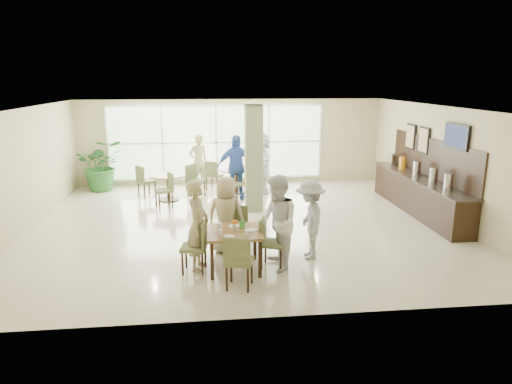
{
  "coord_description": "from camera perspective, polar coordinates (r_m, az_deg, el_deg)",
  "views": [
    {
      "loc": [
        -0.82,
        -10.57,
        3.45
      ],
      "look_at": [
        0.2,
        -1.2,
        1.1
      ],
      "focal_mm": 32.0,
      "sensor_mm": 36.0,
      "label": 1
    }
  ],
  "objects": [
    {
      "name": "tabletop_clutter",
      "position": [
        8.31,
        -2.74,
        -4.55
      ],
      "size": [
        0.73,
        0.78,
        0.21
      ],
      "color": "white",
      "rests_on": "main_table"
    },
    {
      "name": "wall_tv",
      "position": [
        11.59,
        23.78,
        6.38
      ],
      "size": [
        0.06,
        1.0,
        0.58
      ],
      "color": "black",
      "rests_on": "ground"
    },
    {
      "name": "potted_plant",
      "position": [
        15.16,
        -18.74,
        3.23
      ],
      "size": [
        1.78,
        1.78,
        1.62
      ],
      "primitive_type": "imported",
      "rotation": [
        0.0,
        0.0,
        0.25
      ],
      "color": "#276327",
      "rests_on": "ground"
    },
    {
      "name": "teen_standing",
      "position": [
        8.94,
        6.75,
        -3.45
      ],
      "size": [
        0.65,
        1.05,
        1.57
      ],
      "primitive_type": "imported",
      "rotation": [
        0.0,
        0.0,
        -1.64
      ],
      "color": "#A2A1A4",
      "rests_on": "ground"
    },
    {
      "name": "teen_right",
      "position": [
        8.36,
        2.66,
        -3.89
      ],
      "size": [
        0.76,
        0.93,
        1.77
      ],
      "primitive_type": "imported",
      "rotation": [
        0.0,
        0.0,
        -1.47
      ],
      "color": "white",
      "rests_on": "ground"
    },
    {
      "name": "round_table_right",
      "position": [
        14.12,
        -2.43,
        2.23
      ],
      "size": [
        1.09,
        1.09,
        0.75
      ],
      "color": "brown",
      "rests_on": "ground"
    },
    {
      "name": "adult_standing",
      "position": [
        14.69,
        -7.2,
        3.82
      ],
      "size": [
        0.76,
        0.65,
        1.76
      ],
      "primitive_type": "imported",
      "rotation": [
        0.0,
        0.0,
        3.58
      ],
      "color": "tan",
      "rests_on": "ground"
    },
    {
      "name": "chairs_main_table",
      "position": [
        8.46,
        -2.58,
        -6.62
      ],
      "size": [
        2.01,
        2.12,
        0.95
      ],
      "color": "#5A6638",
      "rests_on": "ground"
    },
    {
      "name": "chairs_table_right",
      "position": [
        14.11,
        -2.31,
        1.83
      ],
      "size": [
        1.99,
        1.91,
        0.95
      ],
      "color": "#5A6638",
      "rests_on": "ground"
    },
    {
      "name": "adult_a",
      "position": [
        13.33,
        -2.56,
        3.15
      ],
      "size": [
        1.17,
        0.75,
        1.88
      ],
      "primitive_type": "imported",
      "rotation": [
        0.0,
        0.0,
        0.11
      ],
      "color": "#3A60B0",
      "rests_on": "ground"
    },
    {
      "name": "main_table",
      "position": [
        8.39,
        -2.72,
        -5.42
      ],
      "size": [
        1.0,
        1.0,
        0.75
      ],
      "color": "brown",
      "rests_on": "ground"
    },
    {
      "name": "window_bank",
      "position": [
        15.17,
        -4.99,
        6.19
      ],
      "size": [
        7.0,
        0.04,
        7.0
      ],
      "color": "silver",
      "rests_on": "ground"
    },
    {
      "name": "teen_left",
      "position": [
        8.42,
        -7.28,
        -4.17
      ],
      "size": [
        0.52,
        0.68,
        1.68
      ],
      "primitive_type": "imported",
      "rotation": [
        0.0,
        0.0,
        1.36
      ],
      "color": "tan",
      "rests_on": "ground"
    },
    {
      "name": "framed_art_a",
      "position": [
        13.03,
        20.23,
        6.09
      ],
      "size": [
        0.05,
        0.55,
        0.7
      ],
      "color": "black",
      "rests_on": "ground"
    },
    {
      "name": "buffet_counter",
      "position": [
        12.71,
        19.71,
        -0.01
      ],
      "size": [
        0.64,
        4.7,
        1.95
      ],
      "color": "black",
      "rests_on": "ground"
    },
    {
      "name": "ground",
      "position": [
        11.15,
        -1.7,
        -4.03
      ],
      "size": [
        10.0,
        10.0,
        0.0
      ],
      "primitive_type": "plane",
      "color": "beige",
      "rests_on": "ground"
    },
    {
      "name": "chairs_table_left",
      "position": [
        13.47,
        -10.84,
        1.0
      ],
      "size": [
        2.11,
        1.85,
        0.95
      ],
      "color": "#5A6638",
      "rests_on": "ground"
    },
    {
      "name": "teen_far",
      "position": [
        9.17,
        -3.77,
        -2.9
      ],
      "size": [
        0.87,
        0.66,
        1.58
      ],
      "primitive_type": "imported",
      "rotation": [
        0.0,
        0.0,
        2.8
      ],
      "color": "tan",
      "rests_on": "ground"
    },
    {
      "name": "room_shell",
      "position": [
        10.74,
        -1.76,
        4.64
      ],
      "size": [
        10.0,
        10.0,
        10.0
      ],
      "color": "white",
      "rests_on": "ground"
    },
    {
      "name": "column",
      "position": [
        12.01,
        -0.3,
        4.18
      ],
      "size": [
        0.45,
        0.45,
        2.8
      ],
      "primitive_type": "cube",
      "color": "#7C815A",
      "rests_on": "ground"
    },
    {
      "name": "framed_art_b",
      "position": [
        13.74,
        18.76,
        6.58
      ],
      "size": [
        0.05,
        0.55,
        0.7
      ],
      "color": "black",
      "rests_on": "ground"
    },
    {
      "name": "adult_b",
      "position": [
        14.03,
        0.65,
        3.64
      ],
      "size": [
        1.07,
        1.83,
        1.85
      ],
      "primitive_type": "imported",
      "rotation": [
        0.0,
        0.0,
        -1.37
      ],
      "color": "white",
      "rests_on": "ground"
    },
    {
      "name": "round_table_left",
      "position": [
        13.45,
        -10.94,
        1.35
      ],
      "size": [
        1.05,
        1.05,
        0.75
      ],
      "color": "brown",
      "rests_on": "ground"
    }
  ]
}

